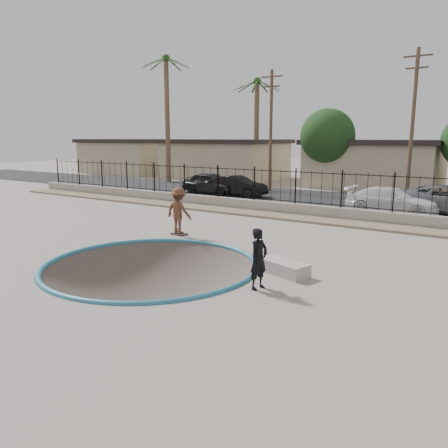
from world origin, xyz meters
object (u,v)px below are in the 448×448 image
skateboard (179,234)px  car_b (237,186)px  videographer (259,259)px  skater (179,213)px  car_c (392,201)px  car_a (211,183)px  concrete_ledge (283,268)px

skateboard → car_b: bearing=87.6°
videographer → car_b: videographer is taller
skater → car_c: skater is taller
skater → car_c: 12.18m
videographer → car_a: bearing=49.1°
skater → car_b: size_ratio=0.45×
skater → car_a: (-6.67, 12.00, -0.15)m
skater → concrete_ledge: bearing=160.3°
concrete_ledge → car_b: bearing=125.9°
skateboard → car_c: bearing=36.0°
skater → concrete_ledge: skater is taller
videographer → car_a: 20.50m
skateboard → car_b: (-4.44, 12.00, 0.68)m
skater → car_a: 13.73m
skateboard → car_a: bearing=96.4°
concrete_ledge → car_b: 17.90m
videographer → skater: bearing=66.8°
videographer → car_c: videographer is taller
skater → skateboard: size_ratio=2.43×
skater → videographer: bearing=148.7°
car_a → car_b: (2.23, 0.00, -0.08)m
concrete_ledge → car_c: size_ratio=0.33×
car_a → car_c: car_a is taller
skater → concrete_ledge: size_ratio=1.20×
skateboard → car_a: car_a is taller
skateboard → videographer: size_ratio=0.47×
car_a → car_b: 2.23m
skater → car_c: bearing=-118.7°
concrete_ledge → car_a: bearing=131.3°
car_a → car_c: 13.10m
skater → skateboard: skater is taller
car_a → videographer: bearing=-137.8°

